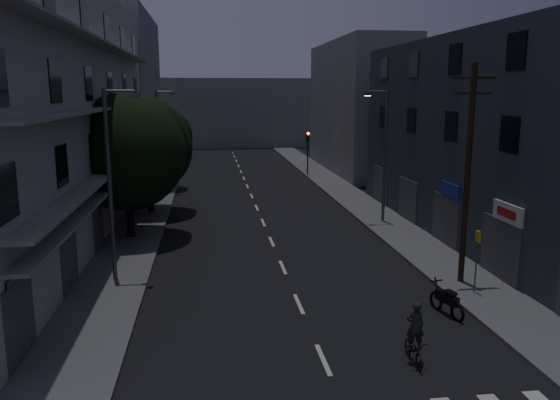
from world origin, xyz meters
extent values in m
plane|color=black|center=(0.00, 25.00, 0.00)|extent=(160.00, 160.00, 0.00)
cube|color=#565659|center=(-7.50, 25.00, 0.07)|extent=(3.00, 90.00, 0.15)
cube|color=#565659|center=(7.50, 25.00, 0.07)|extent=(3.00, 90.00, 0.15)
cube|color=beige|center=(0.00, 2.00, 0.01)|extent=(0.15, 2.00, 0.01)
cube|color=beige|center=(0.00, 6.50, 0.01)|extent=(0.15, 2.00, 0.01)
cube|color=beige|center=(0.00, 11.00, 0.01)|extent=(0.15, 2.00, 0.01)
cube|color=beige|center=(0.00, 15.50, 0.01)|extent=(0.15, 2.00, 0.01)
cube|color=beige|center=(0.00, 20.00, 0.01)|extent=(0.15, 2.00, 0.01)
cube|color=beige|center=(0.00, 24.50, 0.01)|extent=(0.15, 2.00, 0.01)
cube|color=beige|center=(0.00, 29.00, 0.01)|extent=(0.15, 2.00, 0.01)
cube|color=beige|center=(0.00, 33.50, 0.01)|extent=(0.15, 2.00, 0.01)
cube|color=beige|center=(0.00, 38.00, 0.01)|extent=(0.15, 2.00, 0.01)
cube|color=beige|center=(0.00, 42.50, 0.01)|extent=(0.15, 2.00, 0.01)
cube|color=beige|center=(0.00, 47.00, 0.01)|extent=(0.15, 2.00, 0.01)
cube|color=beige|center=(0.00, 51.50, 0.01)|extent=(0.15, 2.00, 0.01)
cube|color=beige|center=(0.00, 56.00, 0.01)|extent=(0.15, 2.00, 0.01)
cube|color=beige|center=(0.00, 60.50, 0.01)|extent=(0.15, 2.00, 0.01)
cube|color=#A9A9A4|center=(-12.00, 18.00, 7.00)|extent=(6.00, 36.00, 14.00)
cube|color=black|center=(-8.98, 3.00, 2.00)|extent=(0.06, 1.60, 1.60)
cube|color=black|center=(-8.98, 9.00, 2.00)|extent=(0.06, 1.60, 1.60)
cube|color=black|center=(-8.98, 15.00, 2.00)|extent=(0.06, 1.60, 1.60)
cube|color=black|center=(-8.98, 21.00, 2.00)|extent=(0.06, 1.60, 1.60)
cube|color=black|center=(-8.98, 27.00, 2.00)|extent=(0.06, 1.60, 1.60)
cube|color=black|center=(-8.98, 33.00, 2.00)|extent=(0.06, 1.60, 1.60)
cube|color=black|center=(-8.98, 3.00, 5.20)|extent=(0.06, 1.60, 1.60)
cube|color=black|center=(-8.98, 9.00, 5.20)|extent=(0.06, 1.60, 1.60)
cube|color=black|center=(-8.98, 15.00, 5.20)|extent=(0.06, 1.60, 1.60)
cube|color=black|center=(-8.98, 21.00, 5.20)|extent=(0.06, 1.60, 1.60)
cube|color=black|center=(-8.98, 27.00, 5.20)|extent=(0.06, 1.60, 1.60)
cube|color=black|center=(-8.98, 33.00, 5.20)|extent=(0.06, 1.60, 1.60)
cube|color=black|center=(-8.98, 9.00, 8.40)|extent=(0.06, 1.60, 1.60)
cube|color=black|center=(-8.98, 15.00, 8.40)|extent=(0.06, 1.60, 1.60)
cube|color=black|center=(-8.98, 21.00, 8.40)|extent=(0.06, 1.60, 1.60)
cube|color=black|center=(-8.98, 27.00, 8.40)|extent=(0.06, 1.60, 1.60)
cube|color=black|center=(-8.98, 33.00, 8.40)|extent=(0.06, 1.60, 1.60)
cube|color=black|center=(-8.98, 15.00, 11.60)|extent=(0.06, 1.60, 1.60)
cube|color=black|center=(-8.98, 21.00, 11.60)|extent=(0.06, 1.60, 1.60)
cube|color=black|center=(-8.98, 27.00, 11.60)|extent=(0.06, 1.60, 1.60)
cube|color=black|center=(-8.98, 33.00, 11.60)|extent=(0.06, 1.60, 1.60)
cube|color=gray|center=(-8.50, 18.00, 4.00)|extent=(1.00, 32.40, 0.12)
cube|color=gray|center=(-8.50, 18.00, 7.20)|extent=(1.00, 32.40, 0.12)
cube|color=gray|center=(-8.50, 18.00, 10.40)|extent=(1.00, 32.40, 0.12)
cube|color=gray|center=(-8.60, 18.00, 3.10)|extent=(0.80, 32.40, 0.12)
cube|color=#424247|center=(-8.97, 3.00, 1.40)|extent=(0.06, 2.40, 2.40)
cube|color=#424247|center=(-8.97, 9.00, 1.40)|extent=(0.06, 2.40, 2.40)
cube|color=#424247|center=(-8.97, 15.00, 1.40)|extent=(0.06, 2.40, 2.40)
cube|color=#424247|center=(-8.97, 21.00, 1.40)|extent=(0.06, 2.40, 2.40)
cube|color=#424247|center=(-8.97, 27.00, 1.40)|extent=(0.06, 2.40, 2.40)
cube|color=#424247|center=(-8.97, 33.00, 1.40)|extent=(0.06, 2.40, 2.40)
cube|color=#2A2F39|center=(12.00, 14.00, 5.50)|extent=(6.00, 28.00, 11.00)
cube|color=black|center=(8.98, 8.00, 6.30)|extent=(0.06, 1.40, 1.50)
cube|color=black|center=(8.98, 13.50, 6.30)|extent=(0.06, 1.40, 1.50)
cube|color=black|center=(8.98, 19.00, 6.30)|extent=(0.06, 1.40, 1.50)
cube|color=black|center=(8.98, 24.50, 6.30)|extent=(0.06, 1.40, 1.50)
cube|color=black|center=(8.98, 8.00, 9.60)|extent=(0.06, 1.40, 1.50)
cube|color=black|center=(8.98, 13.50, 9.60)|extent=(0.06, 1.40, 1.50)
cube|color=black|center=(8.98, 19.00, 9.60)|extent=(0.06, 1.40, 1.50)
cube|color=black|center=(8.98, 24.50, 9.60)|extent=(0.06, 1.40, 1.50)
cube|color=#424247|center=(8.97, 8.00, 1.40)|extent=(0.06, 3.00, 2.60)
cube|color=#424247|center=(8.97, 13.50, 1.40)|extent=(0.06, 3.00, 2.60)
cube|color=#424247|center=(8.97, 19.00, 1.40)|extent=(0.06, 3.00, 2.60)
cube|color=#424247|center=(8.97, 24.50, 1.40)|extent=(0.06, 3.00, 2.60)
cube|color=silver|center=(8.90, 7.50, 3.10)|extent=(0.12, 2.20, 0.80)
cube|color=#B21414|center=(8.82, 7.50, 3.10)|extent=(0.02, 1.40, 0.36)
cube|color=navy|center=(8.90, 13.00, 3.10)|extent=(0.12, 2.00, 0.70)
cube|color=slate|center=(-12.00, 48.00, 8.00)|extent=(6.00, 20.00, 16.00)
cube|color=slate|center=(12.00, 42.00, 6.50)|extent=(6.00, 20.00, 13.00)
cube|color=slate|center=(0.00, 70.00, 5.00)|extent=(24.00, 8.00, 10.00)
cylinder|color=black|center=(-7.67, 17.14, 2.27)|extent=(0.44, 0.44, 4.24)
sphere|color=black|center=(-7.67, 17.14, 4.81)|extent=(6.35, 6.35, 6.35)
sphere|color=black|center=(-6.71, 17.94, 5.60)|extent=(4.45, 4.45, 4.45)
sphere|color=black|center=(-8.46, 16.51, 5.29)|extent=(4.13, 4.13, 4.13)
cylinder|color=black|center=(-7.20, 23.50, 2.07)|extent=(0.44, 0.44, 3.84)
sphere|color=black|center=(-7.20, 23.50, 4.38)|extent=(5.79, 5.79, 5.79)
sphere|color=black|center=(-6.34, 24.23, 5.10)|extent=(4.05, 4.05, 4.05)
sphere|color=black|center=(-7.93, 22.92, 4.81)|extent=(3.76, 3.76, 3.76)
cylinder|color=black|center=(-7.68, 32.89, 1.82)|extent=(0.44, 0.44, 3.33)
sphere|color=black|center=(-7.68, 32.89, 3.82)|extent=(4.98, 4.98, 4.98)
sphere|color=black|center=(-6.93, 33.51, 4.44)|extent=(3.49, 3.49, 3.49)
sphere|color=black|center=(-8.30, 32.39, 4.19)|extent=(3.24, 3.24, 3.24)
cylinder|color=black|center=(6.26, 38.77, 1.75)|extent=(0.12, 0.12, 3.20)
cube|color=black|center=(6.26, 38.77, 3.80)|extent=(0.28, 0.22, 0.90)
sphere|color=#FF0C05|center=(6.26, 38.62, 4.13)|extent=(0.22, 0.22, 0.22)
sphere|color=#3F330C|center=(6.26, 38.62, 3.83)|extent=(0.22, 0.22, 0.22)
sphere|color=black|center=(6.26, 38.62, 3.53)|extent=(0.22, 0.22, 0.22)
cylinder|color=black|center=(-6.51, 40.61, 1.75)|extent=(0.12, 0.12, 3.20)
cube|color=black|center=(-6.51, 40.61, 3.80)|extent=(0.28, 0.22, 0.90)
sphere|color=black|center=(-6.51, 40.46, 4.13)|extent=(0.22, 0.22, 0.22)
sphere|color=#3F330C|center=(-6.51, 40.46, 3.83)|extent=(0.22, 0.22, 0.22)
sphere|color=#0CFF26|center=(-6.51, 40.46, 3.53)|extent=(0.22, 0.22, 0.22)
cylinder|color=#505257|center=(-7.41, 10.08, 4.15)|extent=(0.18, 0.18, 8.00)
cylinder|color=#505257|center=(-6.81, 10.08, 8.05)|extent=(1.20, 0.10, 0.10)
cube|color=#505257|center=(-6.21, 10.08, 7.90)|extent=(0.45, 0.25, 0.18)
cube|color=#4C4C4C|center=(-6.21, 10.08, 7.80)|extent=(0.35, 0.18, 0.04)
cylinder|color=#515358|center=(7.35, 18.85, 4.15)|extent=(0.18, 0.18, 8.00)
cylinder|color=#515358|center=(6.75, 18.85, 8.05)|extent=(1.20, 0.10, 0.10)
cube|color=#515358|center=(6.15, 18.85, 7.90)|extent=(0.45, 0.25, 0.18)
cube|color=#FFD88C|center=(6.15, 18.85, 7.80)|extent=(0.35, 0.18, 0.04)
cylinder|color=slate|center=(-7.19, 30.99, 4.15)|extent=(0.18, 0.18, 8.00)
cylinder|color=slate|center=(-6.59, 30.99, 8.05)|extent=(1.20, 0.10, 0.10)
cube|color=slate|center=(-5.99, 30.99, 7.90)|extent=(0.45, 0.25, 0.18)
cube|color=#4C4C4C|center=(-5.99, 30.99, 7.80)|extent=(0.35, 0.18, 0.04)
cylinder|color=black|center=(7.16, 7.77, 4.65)|extent=(0.24, 0.24, 9.00)
cube|color=black|center=(7.16, 7.77, 8.55)|extent=(1.80, 0.10, 0.10)
cube|color=black|center=(7.16, 7.77, 7.95)|extent=(1.50, 0.10, 0.10)
cylinder|color=#595B60|center=(7.09, 6.43, 1.40)|extent=(0.06, 0.06, 2.50)
cube|color=yellow|center=(7.09, 6.43, 2.45)|extent=(0.05, 0.35, 0.45)
torus|color=black|center=(5.32, 4.21, 0.31)|extent=(0.27, 0.73, 0.72)
torus|color=black|center=(5.04, 5.39, 0.31)|extent=(0.27, 0.73, 0.72)
cube|color=black|center=(5.18, 4.80, 0.63)|extent=(0.51, 1.15, 0.36)
cube|color=black|center=(5.22, 4.65, 0.90)|extent=(0.40, 0.52, 0.10)
cylinder|color=black|center=(5.05, 5.34, 0.76)|extent=(0.16, 0.44, 0.86)
cube|color=black|center=(5.03, 5.44, 1.07)|extent=(0.55, 0.17, 0.04)
imported|color=black|center=(2.66, 1.48, 0.40)|extent=(0.59, 1.54, 0.80)
imported|color=black|center=(2.66, 1.48, 1.16)|extent=(0.57, 0.39, 1.53)
camera|label=1|loc=(-3.33, -13.03, 7.99)|focal=35.00mm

